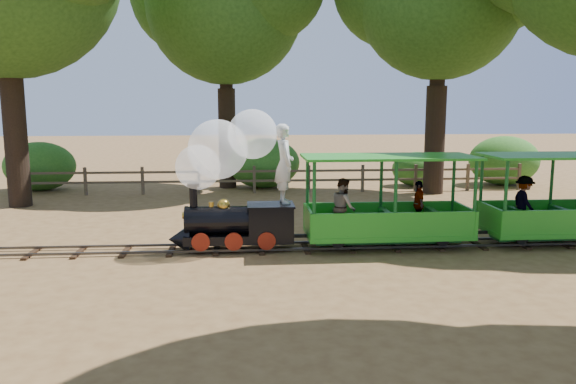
{
  "coord_description": "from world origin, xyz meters",
  "views": [
    {
      "loc": [
        -1.37,
        -12.25,
        3.27
      ],
      "look_at": [
        -0.36,
        0.5,
        1.23
      ],
      "focal_mm": 35.0,
      "sensor_mm": 36.0,
      "label": 1
    }
  ],
  "objects": [
    {
      "name": "ground",
      "position": [
        0.0,
        0.0,
        0.0
      ],
      "size": [
        90.0,
        90.0,
        0.0
      ],
      "primitive_type": "plane",
      "color": "#9B7343",
      "rests_on": "ground"
    },
    {
      "name": "track",
      "position": [
        0.0,
        0.0,
        0.07
      ],
      "size": [
        22.0,
        1.0,
        0.1
      ],
      "color": "#3F3D3A",
      "rests_on": "ground"
    },
    {
      "name": "locomotive",
      "position": [
        -1.66,
        0.08,
        1.8
      ],
      "size": [
        2.84,
        1.31,
        3.2
      ],
      "color": "black",
      "rests_on": "ground"
    },
    {
      "name": "carriage_front",
      "position": [
        1.75,
        -0.04,
        0.81
      ],
      "size": [
        3.85,
        1.57,
        2.0
      ],
      "color": "green",
      "rests_on": "track"
    },
    {
      "name": "carriage_rear",
      "position": [
        6.0,
        -0.01,
        0.84
      ],
      "size": [
        3.85,
        1.57,
        2.0
      ],
      "color": "green",
      "rests_on": "track"
    },
    {
      "name": "fence",
      "position": [
        0.0,
        8.0,
        0.58
      ],
      "size": [
        18.1,
        0.1,
        1.0
      ],
      "color": "brown",
      "rests_on": "ground"
    },
    {
      "name": "shrub_west",
      "position": [
        -9.0,
        9.3,
        0.91
      ],
      "size": [
        2.63,
        2.03,
        1.82
      ],
      "primitive_type": "ellipsoid",
      "color": "#2D6B1E",
      "rests_on": "ground"
    },
    {
      "name": "shrub_mid_w",
      "position": [
        -0.61,
        9.3,
        0.97
      ],
      "size": [
        2.79,
        2.15,
        1.93
      ],
      "primitive_type": "ellipsoid",
      "color": "#2D6B1E",
      "rests_on": "ground"
    },
    {
      "name": "shrub_mid_e",
      "position": [
        5.44,
        9.3,
        0.68
      ],
      "size": [
        1.95,
        1.5,
        1.35
      ],
      "primitive_type": "ellipsoid",
      "color": "#2D6B1E",
      "rests_on": "ground"
    },
    {
      "name": "shrub_east",
      "position": [
        9.0,
        9.3,
        0.98
      ],
      "size": [
        2.83,
        2.17,
        1.96
      ],
      "primitive_type": "ellipsoid",
      "color": "#2D6B1E",
      "rests_on": "ground"
    }
  ]
}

